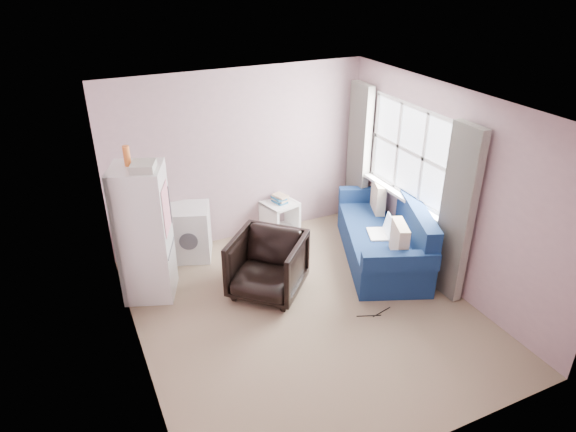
# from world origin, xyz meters

# --- Properties ---
(room) EXTENTS (3.84, 4.24, 2.54)m
(room) POSITION_xyz_m (0.02, 0.01, 1.25)
(room) COLOR #8C745B
(room) RESTS_ON ground
(armchair) EXTENTS (1.15, 1.14, 0.86)m
(armchair) POSITION_xyz_m (-0.25, 0.57, 0.43)
(armchair) COLOR black
(armchair) RESTS_ON ground
(fridge) EXTENTS (0.75, 0.75, 1.93)m
(fridge) POSITION_xyz_m (-1.57, 1.18, 0.86)
(fridge) COLOR silver
(fridge) RESTS_ON ground
(washing_machine) EXTENTS (0.69, 0.69, 0.76)m
(washing_machine) POSITION_xyz_m (-0.88, 1.83, 0.40)
(washing_machine) COLOR silver
(washing_machine) RESTS_ON ground
(side_table) EXTENTS (0.56, 0.56, 0.63)m
(side_table) POSITION_xyz_m (0.54, 1.93, 0.29)
(side_table) COLOR white
(side_table) RESTS_ON ground
(sofa) EXTENTS (1.65, 2.27, 0.93)m
(sofa) POSITION_xyz_m (1.56, 0.61, 0.34)
(sofa) COLOR navy
(sofa) RESTS_ON ground
(window_dressing) EXTENTS (0.17, 2.62, 2.18)m
(window_dressing) POSITION_xyz_m (1.78, 0.70, 1.11)
(window_dressing) COLOR white
(window_dressing) RESTS_ON ground
(floor_cables) EXTENTS (0.46, 0.12, 0.01)m
(floor_cables) POSITION_xyz_m (0.73, -0.40, 0.01)
(floor_cables) COLOR black
(floor_cables) RESTS_ON ground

